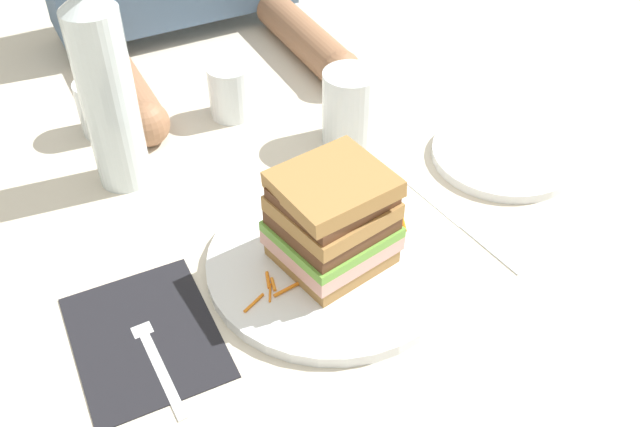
{
  "coord_description": "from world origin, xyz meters",
  "views": [
    {
      "loc": [
        -0.27,
        -0.48,
        0.56
      ],
      "look_at": [
        0.0,
        0.03,
        0.05
      ],
      "focal_mm": 39.6,
      "sensor_mm": 36.0,
      "label": 1
    }
  ],
  "objects_px": {
    "juice_glass": "(350,112)",
    "main_plate": "(333,261)",
    "napkin_dark": "(145,335)",
    "side_plate": "(503,155)",
    "water_bottle": "(106,90)",
    "knife": "(465,225)",
    "fork": "(151,349)",
    "empty_tumbler_1": "(100,107)",
    "empty_tumbler_0": "(230,91)",
    "sandwich": "(333,219)"
  },
  "relations": [
    {
      "from": "sandwich",
      "to": "empty_tumbler_1",
      "type": "height_order",
      "value": "sandwich"
    },
    {
      "from": "napkin_dark",
      "to": "empty_tumbler_0",
      "type": "bearing_deg",
      "value": 55.14
    },
    {
      "from": "main_plate",
      "to": "empty_tumbler_1",
      "type": "bearing_deg",
      "value": 112.11
    },
    {
      "from": "main_plate",
      "to": "sandwich",
      "type": "distance_m",
      "value": 0.06
    },
    {
      "from": "sandwich",
      "to": "juice_glass",
      "type": "relative_size",
      "value": 1.3
    },
    {
      "from": "fork",
      "to": "empty_tumbler_0",
      "type": "relative_size",
      "value": 2.17
    },
    {
      "from": "sandwich",
      "to": "knife",
      "type": "distance_m",
      "value": 0.18
    },
    {
      "from": "napkin_dark",
      "to": "side_plate",
      "type": "xyz_separation_m",
      "value": [
        0.51,
        0.07,
        0.0
      ]
    },
    {
      "from": "water_bottle",
      "to": "napkin_dark",
      "type": "bearing_deg",
      "value": -102.25
    },
    {
      "from": "napkin_dark",
      "to": "empty_tumbler_1",
      "type": "height_order",
      "value": "empty_tumbler_1"
    },
    {
      "from": "juice_glass",
      "to": "main_plate",
      "type": "bearing_deg",
      "value": -123.73
    },
    {
      "from": "main_plate",
      "to": "water_bottle",
      "type": "distance_m",
      "value": 0.33
    },
    {
      "from": "main_plate",
      "to": "knife",
      "type": "bearing_deg",
      "value": -4.88
    },
    {
      "from": "main_plate",
      "to": "empty_tumbler_0",
      "type": "xyz_separation_m",
      "value": [
        0.02,
        0.34,
        0.03
      ]
    },
    {
      "from": "empty_tumbler_0",
      "to": "side_plate",
      "type": "bearing_deg",
      "value": -43.84
    },
    {
      "from": "juice_glass",
      "to": "empty_tumbler_1",
      "type": "xyz_separation_m",
      "value": [
        -0.29,
        0.18,
        -0.01
      ]
    },
    {
      "from": "knife",
      "to": "napkin_dark",
      "type": "bearing_deg",
      "value": 177.79
    },
    {
      "from": "main_plate",
      "to": "water_bottle",
      "type": "bearing_deg",
      "value": 121.27
    },
    {
      "from": "fork",
      "to": "juice_glass",
      "type": "relative_size",
      "value": 1.62
    },
    {
      "from": "knife",
      "to": "juice_glass",
      "type": "relative_size",
      "value": 1.95
    },
    {
      "from": "fork",
      "to": "side_plate",
      "type": "relative_size",
      "value": 0.88
    },
    {
      "from": "napkin_dark",
      "to": "side_plate",
      "type": "distance_m",
      "value": 0.52
    },
    {
      "from": "main_plate",
      "to": "side_plate",
      "type": "height_order",
      "value": "main_plate"
    },
    {
      "from": "empty_tumbler_0",
      "to": "sandwich",
      "type": "bearing_deg",
      "value": -93.17
    },
    {
      "from": "main_plate",
      "to": "napkin_dark",
      "type": "height_order",
      "value": "main_plate"
    },
    {
      "from": "empty_tumbler_0",
      "to": "empty_tumbler_1",
      "type": "height_order",
      "value": "same"
    },
    {
      "from": "juice_glass",
      "to": "napkin_dark",
      "type": "bearing_deg",
      "value": -149.94
    },
    {
      "from": "napkin_dark",
      "to": "knife",
      "type": "height_order",
      "value": "same"
    },
    {
      "from": "side_plate",
      "to": "sandwich",
      "type": "bearing_deg",
      "value": -166.9
    },
    {
      "from": "water_bottle",
      "to": "main_plate",
      "type": "bearing_deg",
      "value": -58.73
    },
    {
      "from": "main_plate",
      "to": "sandwich",
      "type": "relative_size",
      "value": 2.08
    },
    {
      "from": "fork",
      "to": "juice_glass",
      "type": "bearing_deg",
      "value": 32.75
    },
    {
      "from": "sandwich",
      "to": "fork",
      "type": "height_order",
      "value": "sandwich"
    },
    {
      "from": "main_plate",
      "to": "knife",
      "type": "xyz_separation_m",
      "value": [
        0.17,
        -0.01,
        -0.01
      ]
    },
    {
      "from": "napkin_dark",
      "to": "water_bottle",
      "type": "xyz_separation_m",
      "value": [
        0.06,
        0.26,
        0.13
      ]
    },
    {
      "from": "juice_glass",
      "to": "side_plate",
      "type": "relative_size",
      "value": 0.54
    },
    {
      "from": "water_bottle",
      "to": "side_plate",
      "type": "height_order",
      "value": "water_bottle"
    },
    {
      "from": "juice_glass",
      "to": "water_bottle",
      "type": "bearing_deg",
      "value": 168.94
    },
    {
      "from": "empty_tumbler_0",
      "to": "water_bottle",
      "type": "bearing_deg",
      "value": -157.25
    },
    {
      "from": "knife",
      "to": "juice_glass",
      "type": "xyz_separation_m",
      "value": [
        -0.03,
        0.22,
        0.04
      ]
    },
    {
      "from": "napkin_dark",
      "to": "knife",
      "type": "distance_m",
      "value": 0.39
    },
    {
      "from": "napkin_dark",
      "to": "empty_tumbler_1",
      "type": "distance_m",
      "value": 0.39
    },
    {
      "from": "napkin_dark",
      "to": "empty_tumbler_0",
      "type": "height_order",
      "value": "empty_tumbler_0"
    },
    {
      "from": "napkin_dark",
      "to": "water_bottle",
      "type": "relative_size",
      "value": 0.61
    },
    {
      "from": "fork",
      "to": "water_bottle",
      "type": "xyz_separation_m",
      "value": [
        0.06,
        0.28,
        0.13
      ]
    },
    {
      "from": "knife",
      "to": "empty_tumbler_1",
      "type": "xyz_separation_m",
      "value": [
        -0.32,
        0.39,
        0.04
      ]
    },
    {
      "from": "main_plate",
      "to": "empty_tumbler_0",
      "type": "distance_m",
      "value": 0.34
    },
    {
      "from": "empty_tumbler_1",
      "to": "juice_glass",
      "type": "bearing_deg",
      "value": -31.19
    },
    {
      "from": "knife",
      "to": "juice_glass",
      "type": "height_order",
      "value": "juice_glass"
    },
    {
      "from": "napkin_dark",
      "to": "side_plate",
      "type": "height_order",
      "value": "side_plate"
    }
  ]
}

